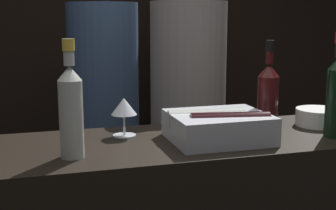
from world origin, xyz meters
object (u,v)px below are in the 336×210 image
(red_wine_bottle_black_foil, at_px, (268,92))
(rose_wine_bottle, at_px, (71,107))
(bowl_white, at_px, (318,117))
(person_grey_polo, at_px, (104,104))
(person_blond_tee, at_px, (188,118))
(ice_bin_with_bottles, at_px, (219,126))
(wine_glass, at_px, (124,108))
(person_in_hoodie, at_px, (183,82))

(red_wine_bottle_black_foil, distance_m, rose_wine_bottle, 0.80)
(bowl_white, xyz_separation_m, person_grey_polo, (-0.67, 1.11, -0.11))
(bowl_white, height_order, red_wine_bottle_black_foil, red_wine_bottle_black_foil)
(rose_wine_bottle, height_order, person_blond_tee, person_blond_tee)
(rose_wine_bottle, xyz_separation_m, person_blond_tee, (0.63, 0.75, -0.23))
(ice_bin_with_bottles, height_order, rose_wine_bottle, rose_wine_bottle)
(ice_bin_with_bottles, relative_size, rose_wine_bottle, 0.92)
(wine_glass, relative_size, red_wine_bottle_black_foil, 0.42)
(ice_bin_with_bottles, xyz_separation_m, person_grey_polo, (-0.21, 1.21, -0.13))
(ice_bin_with_bottles, distance_m, person_in_hoodie, 1.60)
(wine_glass, relative_size, person_in_hoodie, 0.08)
(bowl_white, bearing_deg, rose_wine_bottle, -170.68)
(ice_bin_with_bottles, distance_m, wine_glass, 0.34)
(wine_glass, xyz_separation_m, red_wine_bottle_black_foil, (0.57, -0.00, 0.03))
(bowl_white, distance_m, person_blond_tee, 0.69)
(bowl_white, bearing_deg, wine_glass, 176.09)
(red_wine_bottle_black_foil, distance_m, person_in_hoodie, 1.42)
(bowl_white, relative_size, person_in_hoodie, 0.09)
(bowl_white, bearing_deg, person_blond_tee, 119.58)
(ice_bin_with_bottles, distance_m, red_wine_bottle_black_foil, 0.32)
(wine_glass, xyz_separation_m, person_grey_polo, (0.09, 1.06, -0.18))
(ice_bin_with_bottles, relative_size, wine_glass, 2.38)
(person_in_hoodie, bearing_deg, person_blond_tee, -68.40)
(rose_wine_bottle, bearing_deg, person_blond_tee, 50.21)
(red_wine_bottle_black_foil, distance_m, person_grey_polo, 1.18)
(ice_bin_with_bottles, distance_m, bowl_white, 0.47)
(red_wine_bottle_black_foil, bearing_deg, ice_bin_with_bottles, -150.50)
(bowl_white, height_order, rose_wine_bottle, rose_wine_bottle)
(bowl_white, xyz_separation_m, red_wine_bottle_black_foil, (-0.20, 0.05, 0.10))
(bowl_white, relative_size, wine_glass, 1.25)
(ice_bin_with_bottles, xyz_separation_m, person_in_hoodie, (0.39, 1.55, -0.07))
(red_wine_bottle_black_foil, bearing_deg, wine_glass, 179.85)
(person_grey_polo, bearing_deg, wine_glass, 2.65)
(wine_glass, relative_size, rose_wine_bottle, 0.39)
(rose_wine_bottle, relative_size, person_in_hoodie, 0.19)
(wine_glass, distance_m, rose_wine_bottle, 0.30)
(wine_glass, distance_m, person_blond_tee, 0.71)
(rose_wine_bottle, distance_m, person_in_hoodie, 1.85)
(ice_bin_with_bottles, bearing_deg, wine_glass, 152.93)
(person_in_hoodie, relative_size, person_grey_polo, 1.05)
(ice_bin_with_bottles, height_order, person_grey_polo, person_grey_polo)
(ice_bin_with_bottles, relative_size, red_wine_bottle_black_foil, 0.99)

